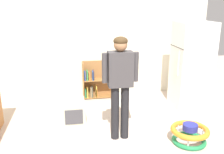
{
  "coord_description": "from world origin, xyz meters",
  "views": [
    {
      "loc": [
        -0.63,
        -3.48,
        2.18
      ],
      "look_at": [
        0.03,
        0.48,
        0.97
      ],
      "focal_mm": 41.11,
      "sensor_mm": 36.0,
      "label": 1
    }
  ],
  "objects_px": {
    "pet_carrier": "(74,111)",
    "baby_walker": "(190,134)",
    "standing_person": "(120,79)",
    "refrigerator": "(191,65)",
    "bookshelf": "(98,82)"
  },
  "relations": [
    {
      "from": "standing_person",
      "to": "baby_walker",
      "type": "distance_m",
      "value": 1.4
    },
    {
      "from": "bookshelf",
      "to": "refrigerator",
      "type": "bearing_deg",
      "value": -23.73
    },
    {
      "from": "bookshelf",
      "to": "standing_person",
      "type": "xyz_separation_m",
      "value": [
        0.14,
        -1.92,
        0.64
      ]
    },
    {
      "from": "refrigerator",
      "to": "standing_person",
      "type": "distance_m",
      "value": 2.05
    },
    {
      "from": "refrigerator",
      "to": "bookshelf",
      "type": "xyz_separation_m",
      "value": [
        -1.87,
        0.82,
        -0.52
      ]
    },
    {
      "from": "bookshelf",
      "to": "standing_person",
      "type": "relative_size",
      "value": 0.51
    },
    {
      "from": "standing_person",
      "to": "refrigerator",
      "type": "bearing_deg",
      "value": 32.58
    },
    {
      "from": "baby_walker",
      "to": "bookshelf",
      "type": "bearing_deg",
      "value": 118.04
    },
    {
      "from": "bookshelf",
      "to": "pet_carrier",
      "type": "xyz_separation_m",
      "value": [
        -0.59,
        -1.13,
        -0.19
      ]
    },
    {
      "from": "baby_walker",
      "to": "pet_carrier",
      "type": "relative_size",
      "value": 1.09
    },
    {
      "from": "baby_walker",
      "to": "pet_carrier",
      "type": "xyz_separation_m",
      "value": [
        -1.79,
        1.13,
        0.02
      ]
    },
    {
      "from": "pet_carrier",
      "to": "baby_walker",
      "type": "bearing_deg",
      "value": -32.23
    },
    {
      "from": "standing_person",
      "to": "baby_walker",
      "type": "xyz_separation_m",
      "value": [
        1.06,
        -0.34,
        -0.85
      ]
    },
    {
      "from": "bookshelf",
      "to": "standing_person",
      "type": "distance_m",
      "value": 2.03
    },
    {
      "from": "bookshelf",
      "to": "baby_walker",
      "type": "distance_m",
      "value": 2.57
    }
  ]
}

